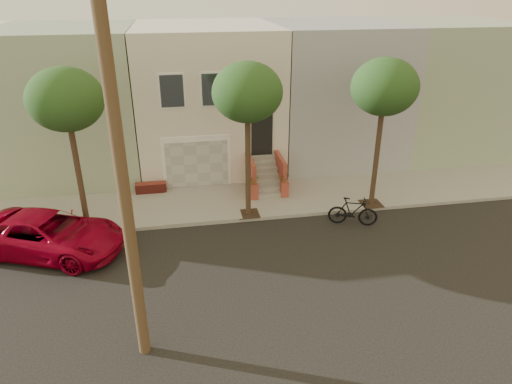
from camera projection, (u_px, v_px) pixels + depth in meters
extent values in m
plane|color=black|center=(238.00, 272.00, 15.69)|extent=(90.00, 90.00, 0.00)
cube|color=gray|center=(221.00, 202.00, 20.44)|extent=(40.00, 3.70, 0.15)
cube|color=beige|center=(207.00, 94.00, 24.17)|extent=(7.00, 8.00, 7.00)
cube|color=#8FA585|center=(73.00, 100.00, 23.08)|extent=(6.50, 8.00, 7.00)
cube|color=gray|center=(330.00, 89.00, 25.26)|extent=(6.50, 8.00, 7.00)
cube|color=#8FA585|center=(438.00, 85.00, 26.30)|extent=(6.50, 8.00, 7.00)
cube|color=white|center=(197.00, 161.00, 21.41)|extent=(3.20, 0.12, 2.50)
cube|color=#B6B5B1|center=(197.00, 164.00, 21.40)|extent=(2.90, 0.06, 2.20)
cube|color=gray|center=(201.00, 202.00, 20.26)|extent=(3.20, 3.70, 0.02)
cube|color=maroon|center=(151.00, 188.00, 21.21)|extent=(1.40, 0.45, 0.44)
cube|color=black|center=(262.00, 135.00, 21.38)|extent=(1.00, 0.06, 2.00)
cube|color=#3F4751|center=(172.00, 91.00, 19.82)|extent=(1.00, 0.06, 1.40)
cube|color=white|center=(172.00, 91.00, 19.84)|extent=(1.15, 0.05, 1.55)
cube|color=#3F4751|center=(213.00, 90.00, 20.11)|extent=(1.00, 0.06, 1.40)
cube|color=white|center=(213.00, 89.00, 20.13)|extent=(1.15, 0.05, 1.55)
cube|color=#3F4751|center=(253.00, 88.00, 20.40)|extent=(1.00, 0.06, 1.40)
cube|color=white|center=(253.00, 88.00, 20.41)|extent=(1.15, 0.05, 1.55)
cube|color=gray|center=(269.00, 195.00, 20.75)|extent=(1.20, 0.28, 0.20)
cube|color=gray|center=(268.00, 188.00, 20.91)|extent=(1.20, 0.28, 0.20)
cube|color=gray|center=(267.00, 182.00, 21.08)|extent=(1.20, 0.28, 0.20)
cube|color=gray|center=(266.00, 176.00, 21.25)|extent=(1.20, 0.28, 0.20)
cube|color=gray|center=(264.00, 170.00, 21.41)|extent=(1.20, 0.28, 0.20)
cube|color=gray|center=(263.00, 164.00, 21.58)|extent=(1.20, 0.28, 0.20)
cube|color=gray|center=(262.00, 158.00, 21.75)|extent=(1.20, 0.28, 0.20)
cube|color=#994032|center=(251.00, 175.00, 21.09)|extent=(0.18, 1.96, 1.60)
cube|color=#994032|center=(280.00, 173.00, 21.32)|extent=(0.18, 1.96, 1.60)
cube|color=#994032|center=(254.00, 191.00, 20.49)|extent=(0.35, 0.35, 0.70)
imported|color=#1B4017|center=(254.00, 180.00, 20.25)|extent=(0.40, 0.35, 0.45)
cube|color=#994032|center=(284.00, 189.00, 20.72)|extent=(0.35, 0.35, 0.70)
imported|color=#1B4017|center=(285.00, 178.00, 20.48)|extent=(0.41, 0.35, 0.45)
cube|color=#2D2116|center=(88.00, 227.00, 18.23)|extent=(0.90, 0.90, 0.02)
cylinder|color=#362618|center=(80.00, 179.00, 17.35)|extent=(0.22, 0.22, 4.20)
ellipsoid|color=#1B4017|center=(66.00, 99.00, 16.07)|extent=(2.70, 2.57, 2.29)
cube|color=#2D2116|center=(248.00, 214.00, 19.27)|extent=(0.90, 0.90, 0.02)
cylinder|color=#362618|center=(248.00, 168.00, 18.39)|extent=(0.22, 0.22, 4.20)
ellipsoid|color=#1B4017|center=(247.00, 92.00, 17.12)|extent=(2.70, 2.57, 2.29)
cube|color=#2D2116|center=(371.00, 204.00, 20.15)|extent=(0.90, 0.90, 0.02)
cylinder|color=#362618|center=(376.00, 159.00, 19.28)|extent=(0.22, 0.22, 4.20)
ellipsoid|color=#1B4017|center=(385.00, 87.00, 18.00)|extent=(2.70, 2.57, 2.29)
cylinder|color=#422B1E|center=(122.00, 181.00, 10.25)|extent=(0.30, 0.30, 10.00)
imported|color=maroon|center=(48.00, 234.00, 16.50)|extent=(6.04, 4.37, 1.53)
imported|color=black|center=(353.00, 211.00, 18.51)|extent=(2.06, 1.19, 1.20)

